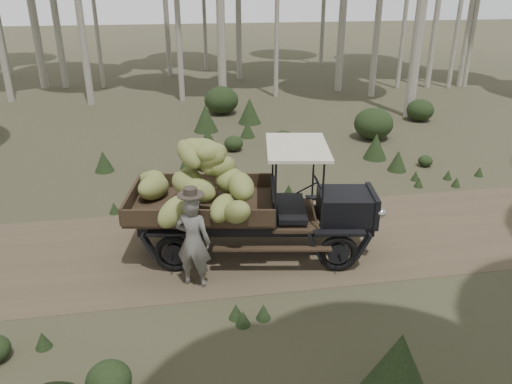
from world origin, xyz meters
TOP-DOWN VIEW (x-y plane):
  - ground at (0.00, 0.00)m, footprint 120.00×120.00m
  - dirt_track at (0.00, 0.00)m, footprint 70.00×4.00m
  - banana_truck at (-2.56, -0.21)m, footprint 5.51×3.07m
  - farmer at (-3.35, -1.39)m, footprint 0.82×0.70m
  - undergrowth at (1.73, 0.21)m, footprint 21.74×23.74m

SIDE VIEW (x-z plane):
  - ground at x=0.00m, z-range 0.00..0.00m
  - dirt_track at x=0.00m, z-range 0.00..0.01m
  - undergrowth at x=1.73m, z-range -0.15..1.21m
  - farmer at x=-3.35m, z-range -0.06..2.00m
  - banana_truck at x=-2.56m, z-range 0.17..2.87m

